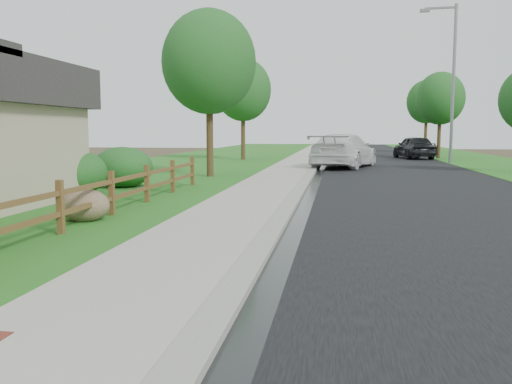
% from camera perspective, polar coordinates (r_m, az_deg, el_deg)
% --- Properties ---
extents(ground, '(120.00, 120.00, 0.00)m').
position_cam_1_polar(ground, '(5.13, -11.47, -16.98)').
color(ground, '#3E2F22').
extents(road, '(8.00, 90.00, 0.02)m').
position_cam_1_polar(road, '(39.58, 12.84, 3.35)').
color(road, black).
rests_on(road, ground).
extents(curb, '(0.40, 90.00, 0.12)m').
position_cam_1_polar(curb, '(39.49, 6.74, 3.53)').
color(curb, gray).
rests_on(curb, ground).
extents(wet_gutter, '(0.50, 90.00, 0.00)m').
position_cam_1_polar(wet_gutter, '(39.48, 7.25, 3.46)').
color(wet_gutter, black).
rests_on(wet_gutter, road).
extents(sidewalk, '(2.20, 90.00, 0.10)m').
position_cam_1_polar(sidewalk, '(39.55, 4.86, 3.54)').
color(sidewalk, '#A79F91').
rests_on(sidewalk, ground).
extents(grass_strip, '(1.60, 90.00, 0.06)m').
position_cam_1_polar(grass_strip, '(39.72, 2.12, 3.54)').
color(grass_strip, '#1F621C').
rests_on(grass_strip, ground).
extents(lawn_near, '(9.00, 90.00, 0.04)m').
position_cam_1_polar(lawn_near, '(40.63, -5.20, 3.57)').
color(lawn_near, '#1F621C').
rests_on(lawn_near, ground).
extents(verge_far, '(6.00, 90.00, 0.04)m').
position_cam_1_polar(verge_far, '(40.68, 22.59, 3.11)').
color(verge_far, '#1F621C').
rests_on(verge_far, ground).
extents(ranch_fence, '(0.12, 16.92, 1.10)m').
position_cam_1_polar(ranch_fence, '(12.11, -17.22, -0.55)').
color(ranch_fence, '#463217').
rests_on(ranch_fence, ground).
extents(white_suv, '(4.20, 6.84, 1.85)m').
position_cam_1_polar(white_suv, '(30.48, 9.23, 4.31)').
color(white_suv, silver).
rests_on(white_suv, road).
extents(dark_car_mid, '(2.87, 5.21, 1.68)m').
position_cam_1_polar(dark_car_mid, '(41.46, 16.30, 4.56)').
color(dark_car_mid, black).
rests_on(dark_car_mid, road).
extents(dark_car_far, '(3.27, 4.96, 1.54)m').
position_cam_1_polar(dark_car_far, '(46.35, 9.02, 4.82)').
color(dark_car_far, black).
rests_on(dark_car_far, road).
extents(streetlight, '(2.26, 0.38, 9.79)m').
position_cam_1_polar(streetlight, '(36.44, 19.79, 11.59)').
color(streetlight, slate).
rests_on(streetlight, ground).
extents(boulder, '(1.38, 1.23, 0.76)m').
position_cam_1_polar(boulder, '(12.63, -17.61, -1.37)').
color(boulder, brown).
rests_on(boulder, ground).
extents(shrub_c, '(2.29, 2.29, 1.45)m').
position_cam_1_polar(shrub_c, '(17.92, -18.53, 1.93)').
color(shrub_c, '#1B4518').
rests_on(shrub_c, ground).
extents(shrub_d, '(2.20, 2.20, 1.47)m').
position_cam_1_polar(shrub_d, '(19.97, -13.87, 2.53)').
color(shrub_d, '#1B4518').
rests_on(shrub_d, ground).
extents(tree_near_left, '(4.09, 4.09, 7.25)m').
position_cam_1_polar(tree_near_left, '(24.10, -4.96, 13.44)').
color(tree_near_left, '#372216').
rests_on(tree_near_left, ground).
extents(tree_mid_left, '(3.93, 3.93, 7.03)m').
position_cam_1_polar(tree_mid_left, '(38.16, -1.38, 10.67)').
color(tree_mid_left, '#372216').
rests_on(tree_mid_left, ground).
extents(tree_mid_right, '(3.48, 3.48, 6.32)m').
position_cam_1_polar(tree_mid_right, '(42.16, 18.84, 9.30)').
color(tree_mid_right, '#372216').
rests_on(tree_mid_right, ground).
extents(tree_far_right, '(3.67, 3.67, 6.77)m').
position_cam_1_polar(tree_far_right, '(53.42, 17.53, 9.04)').
color(tree_far_right, '#372216').
rests_on(tree_far_right, ground).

